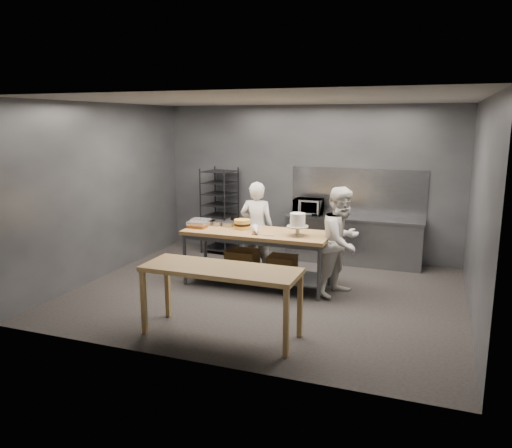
% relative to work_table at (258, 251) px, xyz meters
% --- Properties ---
extents(ground, '(6.00, 6.00, 0.00)m').
position_rel_work_table_xyz_m(ground, '(0.27, -0.33, -0.57)').
color(ground, black).
rests_on(ground, ground).
extents(back_wall, '(6.00, 0.04, 3.00)m').
position_rel_work_table_xyz_m(back_wall, '(0.27, 2.17, 0.93)').
color(back_wall, '#4C4F54').
rests_on(back_wall, ground).
extents(work_table, '(2.40, 0.90, 0.92)m').
position_rel_work_table_xyz_m(work_table, '(0.00, 0.00, 0.00)').
color(work_table, olive).
rests_on(work_table, ground).
extents(near_counter, '(2.00, 0.70, 0.90)m').
position_rel_work_table_xyz_m(near_counter, '(0.26, -2.05, 0.24)').
color(near_counter, olive).
rests_on(near_counter, ground).
extents(back_counter, '(2.60, 0.60, 0.90)m').
position_rel_work_table_xyz_m(back_counter, '(1.27, 1.85, -0.12)').
color(back_counter, slate).
rests_on(back_counter, ground).
extents(splashback_panel, '(2.60, 0.02, 0.90)m').
position_rel_work_table_xyz_m(splashback_panel, '(1.27, 2.15, 0.78)').
color(splashback_panel, slate).
rests_on(splashback_panel, back_counter).
extents(speed_rack, '(0.65, 0.70, 1.75)m').
position_rel_work_table_xyz_m(speed_rack, '(-1.49, 1.77, 0.28)').
color(speed_rack, black).
rests_on(speed_rack, ground).
extents(chef_behind, '(0.64, 0.45, 1.65)m').
position_rel_work_table_xyz_m(chef_behind, '(-0.25, 0.62, 0.25)').
color(chef_behind, white).
rests_on(chef_behind, ground).
extents(chef_right, '(0.92, 1.01, 1.71)m').
position_rel_work_table_xyz_m(chef_right, '(1.38, 0.02, 0.28)').
color(chef_right, white).
rests_on(chef_right, ground).
extents(microwave, '(0.54, 0.37, 0.30)m').
position_rel_work_table_xyz_m(microwave, '(0.37, 1.85, 0.48)').
color(microwave, black).
rests_on(microwave, back_counter).
extents(frosted_cake_stand, '(0.34, 0.34, 0.36)m').
position_rel_work_table_xyz_m(frosted_cake_stand, '(0.71, -0.12, 0.57)').
color(frosted_cake_stand, '#C0B799').
rests_on(frosted_cake_stand, work_table).
extents(layer_cake, '(0.27, 0.27, 0.16)m').
position_rel_work_table_xyz_m(layer_cake, '(-0.29, 0.05, 0.43)').
color(layer_cake, '#F6B94E').
rests_on(layer_cake, work_table).
extents(cake_pans, '(0.67, 0.30, 0.07)m').
position_rel_work_table_xyz_m(cake_pans, '(-0.82, 0.17, 0.39)').
color(cake_pans, gray).
rests_on(cake_pans, work_table).
extents(piping_bag, '(0.27, 0.40, 0.12)m').
position_rel_work_table_xyz_m(piping_bag, '(0.05, -0.22, 0.41)').
color(piping_bag, silver).
rests_on(piping_bag, work_table).
extents(offset_spatula, '(0.36, 0.02, 0.02)m').
position_rel_work_table_xyz_m(offset_spatula, '(0.14, -0.28, 0.35)').
color(offset_spatula, slate).
rests_on(offset_spatula, work_table).
extents(pastry_clamshells, '(0.36, 0.45, 0.11)m').
position_rel_work_table_xyz_m(pastry_clamshells, '(-1.07, -0.02, 0.40)').
color(pastry_clamshells, brown).
rests_on(pastry_clamshells, work_table).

